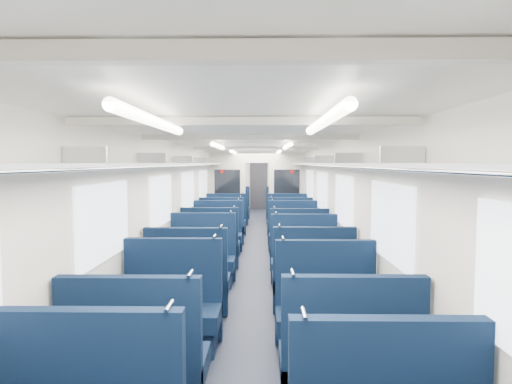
# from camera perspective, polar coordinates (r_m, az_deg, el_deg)

# --- Properties ---
(floor) EXTENTS (2.80, 18.00, 0.01)m
(floor) POSITION_cam_1_polar(r_m,az_deg,el_deg) (9.45, -0.09, -8.22)
(floor) COLOR black
(floor) RESTS_ON ground
(ceiling) EXTENTS (2.80, 18.00, 0.01)m
(ceiling) POSITION_cam_1_polar(r_m,az_deg,el_deg) (9.24, -0.09, 6.18)
(ceiling) COLOR silver
(ceiling) RESTS_ON wall_left
(wall_left) EXTENTS (0.02, 18.00, 2.35)m
(wall_left) POSITION_cam_1_polar(r_m,az_deg,el_deg) (9.40, -8.66, -1.08)
(wall_left) COLOR beige
(wall_left) RESTS_ON floor
(dado_left) EXTENTS (0.03, 17.90, 0.70)m
(dado_left) POSITION_cam_1_polar(r_m,az_deg,el_deg) (9.50, -8.52, -6.04)
(dado_left) COLOR black
(dado_left) RESTS_ON floor
(wall_right) EXTENTS (0.02, 18.00, 2.35)m
(wall_right) POSITION_cam_1_polar(r_m,az_deg,el_deg) (9.35, 8.52, -1.10)
(wall_right) COLOR beige
(wall_right) RESTS_ON floor
(dado_right) EXTENTS (0.03, 17.90, 0.70)m
(dado_right) POSITION_cam_1_polar(r_m,az_deg,el_deg) (9.46, 8.37, -6.08)
(dado_right) COLOR black
(dado_right) RESTS_ON floor
(wall_far) EXTENTS (2.80, 0.02, 2.35)m
(wall_far) POSITION_cam_1_polar(r_m,az_deg,el_deg) (18.25, 0.36, 1.39)
(wall_far) COLOR beige
(wall_far) RESTS_ON floor
(luggage_rack_left) EXTENTS (0.36, 17.40, 0.18)m
(luggage_rack_left) POSITION_cam_1_polar(r_m,az_deg,el_deg) (9.33, -7.58, 3.81)
(luggage_rack_left) COLOR #B2B5BA
(luggage_rack_left) RESTS_ON wall_left
(luggage_rack_right) EXTENTS (0.36, 17.40, 0.18)m
(luggage_rack_right) POSITION_cam_1_polar(r_m,az_deg,el_deg) (9.29, 7.42, 3.81)
(luggage_rack_right) COLOR #B2B5BA
(luggage_rack_right) RESTS_ON wall_right
(windows) EXTENTS (2.78, 15.60, 0.75)m
(windows) POSITION_cam_1_polar(r_m,az_deg,el_deg) (8.80, -0.14, 0.23)
(windows) COLOR white
(windows) RESTS_ON wall_left
(ceiling_fittings) EXTENTS (2.70, 16.06, 0.11)m
(ceiling_fittings) POSITION_cam_1_polar(r_m,az_deg,el_deg) (8.98, -0.12, 5.85)
(ceiling_fittings) COLOR beige
(ceiling_fittings) RESTS_ON ceiling
(end_door) EXTENTS (0.75, 0.06, 2.00)m
(end_door) POSITION_cam_1_polar(r_m,az_deg,el_deg) (18.20, 0.36, 0.83)
(end_door) COLOR black
(end_door) RESTS_ON floor
(bulkhead) EXTENTS (2.80, 0.10, 2.35)m
(bulkhead) POSITION_cam_1_polar(r_m,az_deg,el_deg) (12.42, 0.14, 0.45)
(bulkhead) COLOR beige
(bulkhead) RESTS_ON floor
(seat_4) EXTENTS (1.07, 0.59, 1.20)m
(seat_4) POSITION_cam_1_polar(r_m,az_deg,el_deg) (3.68, -15.94, -22.40)
(seat_4) COLOR #0A1A33
(seat_4) RESTS_ON floor
(seat_5) EXTENTS (1.07, 0.59, 1.20)m
(seat_5) POSITION_cam_1_polar(r_m,az_deg,el_deg) (3.64, 12.49, -22.60)
(seat_5) COLOR #0A1A33
(seat_5) RESTS_ON floor
(seat_6) EXTENTS (1.07, 0.59, 1.20)m
(seat_6) POSITION_cam_1_polar(r_m,az_deg,el_deg) (4.80, -11.43, -15.88)
(seat_6) COLOR #0A1A33
(seat_6) RESTS_ON floor
(seat_7) EXTENTS (1.07, 0.59, 1.20)m
(seat_7) POSITION_cam_1_polar(r_m,az_deg,el_deg) (4.67, 9.56, -16.45)
(seat_7) COLOR #0A1A33
(seat_7) RESTS_ON floor
(seat_8) EXTENTS (1.07, 0.59, 1.20)m
(seat_8) POSITION_cam_1_polar(r_m,az_deg,el_deg) (5.78, -9.18, -12.41)
(seat_8) COLOR #0A1A33
(seat_8) RESTS_ON floor
(seat_9) EXTENTS (1.07, 0.59, 1.20)m
(seat_9) POSITION_cam_1_polar(r_m,az_deg,el_deg) (5.82, 7.69, -12.28)
(seat_9) COLOR #0A1A33
(seat_9) RESTS_ON floor
(seat_10) EXTENTS (1.07, 0.59, 1.20)m
(seat_10) POSITION_cam_1_polar(r_m,az_deg,el_deg) (7.03, -7.29, -9.43)
(seat_10) COLOR #0A1A33
(seat_10) RESTS_ON floor
(seat_11) EXTENTS (1.07, 0.59, 1.20)m
(seat_11) POSITION_cam_1_polar(r_m,az_deg,el_deg) (6.86, 6.60, -9.76)
(seat_11) COLOR #0A1A33
(seat_11) RESTS_ON floor
(seat_12) EXTENTS (1.07, 0.59, 1.20)m
(seat_12) POSITION_cam_1_polar(r_m,az_deg,el_deg) (8.12, -6.17, -7.61)
(seat_12) COLOR #0A1A33
(seat_12) RESTS_ON floor
(seat_13) EXTENTS (1.07, 0.59, 1.20)m
(seat_13) POSITION_cam_1_polar(r_m,az_deg,el_deg) (7.95, 5.78, -7.84)
(seat_13) COLOR #0A1A33
(seat_13) RESTS_ON floor
(seat_14) EXTENTS (1.07, 0.59, 1.20)m
(seat_14) POSITION_cam_1_polar(r_m,az_deg,el_deg) (9.29, -5.26, -6.13)
(seat_14) COLOR #0A1A33
(seat_14) RESTS_ON floor
(seat_15) EXTENTS (1.07, 0.59, 1.20)m
(seat_15) POSITION_cam_1_polar(r_m,az_deg,el_deg) (9.26, 5.06, -6.16)
(seat_15) COLOR #0A1A33
(seat_15) RESTS_ON floor
(seat_16) EXTENTS (1.07, 0.59, 1.20)m
(seat_16) POSITION_cam_1_polar(r_m,az_deg,el_deg) (10.38, -4.61, -5.06)
(seat_16) COLOR #0A1A33
(seat_16) RESTS_ON floor
(seat_17) EXTENTS (1.07, 0.59, 1.20)m
(seat_17) POSITION_cam_1_polar(r_m,az_deg,el_deg) (10.37, 4.60, -5.06)
(seat_17) COLOR #0A1A33
(seat_17) RESTS_ON floor
(seat_18) EXTENTS (1.07, 0.59, 1.20)m
(seat_18) POSITION_cam_1_polar(r_m,az_deg,el_deg) (11.38, -4.12, -4.26)
(seat_18) COLOR #0A1A33
(seat_18) RESTS_ON floor
(seat_19) EXTENTS (1.07, 0.59, 1.20)m
(seat_19) POSITION_cam_1_polar(r_m,az_deg,el_deg) (11.35, 4.27, -4.28)
(seat_19) COLOR #0A1A33
(seat_19) RESTS_ON floor
(seat_20) EXTENTS (1.07, 0.59, 1.20)m
(seat_20) POSITION_cam_1_polar(r_m,az_deg,el_deg) (13.53, -3.33, -2.95)
(seat_20) COLOR #0A1A33
(seat_20) RESTS_ON floor
(seat_21) EXTENTS (1.07, 0.59, 1.20)m
(seat_21) POSITION_cam_1_polar(r_m,az_deg,el_deg) (13.56, 3.71, -2.93)
(seat_21) COLOR #0A1A33
(seat_21) RESTS_ON floor
(seat_22) EXTENTS (1.07, 0.59, 1.20)m
(seat_22) POSITION_cam_1_polar(r_m,az_deg,el_deg) (14.75, -2.98, -2.37)
(seat_22) COLOR #0A1A33
(seat_22) RESTS_ON floor
(seat_23) EXTENTS (1.07, 0.59, 1.20)m
(seat_23) POSITION_cam_1_polar(r_m,az_deg,el_deg) (14.61, 3.50, -2.43)
(seat_23) COLOR #0A1A33
(seat_23) RESTS_ON floor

